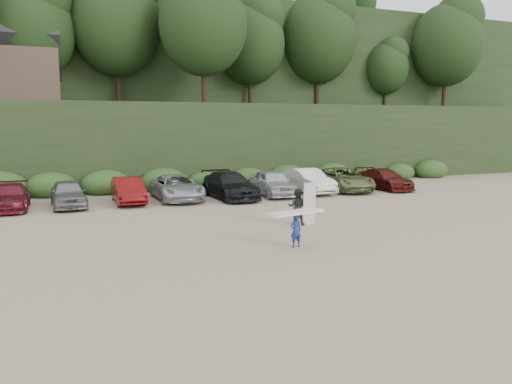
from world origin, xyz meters
name	(u,v)px	position (x,y,z in m)	size (l,w,h in m)	color
ground	(274,232)	(0.00, 0.00, 0.00)	(120.00, 120.00, 0.00)	tan
hillside_backdrop	(135,59)	(-0.26, 35.93, 11.22)	(90.00, 41.50, 28.00)	black
parked_cars	(178,188)	(-1.91, 9.93, 0.75)	(34.22, 6.13, 1.64)	silver
child_surfer	(296,223)	(-0.33, -2.72, 0.93)	(2.37, 1.13, 1.37)	navy
adult_surfer	(298,206)	(1.59, 0.96, 0.84)	(1.27, 0.98, 1.95)	black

